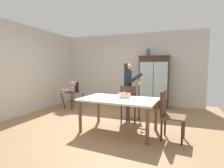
% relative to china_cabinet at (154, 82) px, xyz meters
% --- Properties ---
extents(ground_plane, '(6.24, 6.24, 0.00)m').
position_rel_china_cabinet_xyz_m(ground_plane, '(-0.93, -2.37, -0.92)').
color(ground_plane, '#93704C').
extents(wall_back, '(5.32, 0.06, 2.70)m').
position_rel_china_cabinet_xyz_m(wall_back, '(-0.93, 0.26, 0.43)').
color(wall_back, beige).
rests_on(wall_back, ground_plane).
extents(wall_left, '(0.06, 5.32, 2.70)m').
position_rel_china_cabinet_xyz_m(wall_left, '(-3.56, -2.37, 0.43)').
color(wall_left, beige).
rests_on(wall_left, ground_plane).
extents(china_cabinet, '(1.08, 0.48, 1.83)m').
position_rel_china_cabinet_xyz_m(china_cabinet, '(0.00, 0.00, 0.00)').
color(china_cabinet, '#422819').
rests_on(china_cabinet, ground_plane).
extents(ceramic_vase, '(0.13, 0.13, 0.27)m').
position_rel_china_cabinet_xyz_m(ceramic_vase, '(-0.22, 0.00, 1.03)').
color(ceramic_vase, '#3D567F').
rests_on(ceramic_vase, china_cabinet).
extents(high_chair_with_toddler, '(0.72, 0.80, 0.95)m').
position_rel_china_cabinet_xyz_m(high_chair_with_toddler, '(-2.60, -1.22, -0.27)').
color(high_chair_with_toddler, '#422819').
rests_on(high_chair_with_toddler, ground_plane).
extents(adult_person, '(0.59, 0.57, 1.53)m').
position_rel_china_cabinet_xyz_m(adult_person, '(-0.49, -1.73, 0.05)').
color(adult_person, '#47474C').
rests_on(adult_person, ground_plane).
extents(dining_table, '(1.74, 1.13, 0.74)m').
position_rel_china_cabinet_xyz_m(dining_table, '(-0.44, -2.72, -0.26)').
color(dining_table, silver).
rests_on(dining_table, ground_plane).
extents(birthday_cake, '(0.28, 0.28, 0.19)m').
position_rel_china_cabinet_xyz_m(birthday_cake, '(-0.34, -2.59, -0.13)').
color(birthday_cake, white).
rests_on(birthday_cake, dining_table).
extents(dining_chair_far_side, '(0.48, 0.48, 0.96)m').
position_rel_china_cabinet_xyz_m(dining_chair_far_side, '(-0.38, -2.00, -0.36)').
color(dining_chair_far_side, '#422819').
rests_on(dining_chair_far_side, ground_plane).
extents(dining_chair_right_end, '(0.49, 0.49, 0.96)m').
position_rel_china_cabinet_xyz_m(dining_chair_right_end, '(0.61, -2.80, -0.36)').
color(dining_chair_right_end, '#422819').
rests_on(dining_chair_right_end, ground_plane).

